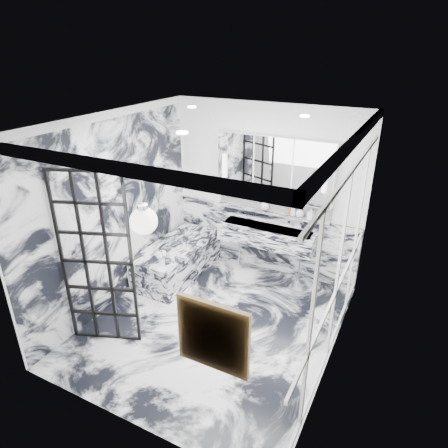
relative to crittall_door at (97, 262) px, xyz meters
The scene contains 25 objects.
floor 1.85m from the crittall_door, 38.37° to the left, with size 3.60×3.60×0.00m, color white.
ceiling 2.18m from the crittall_door, 38.37° to the left, with size 3.60×3.60×0.00m, color white.
wall_back 2.93m from the crittall_door, 67.26° to the left, with size 3.60×3.60×0.00m, color white.
wall_front 1.47m from the crittall_door, 38.77° to the right, with size 3.60×3.60×0.00m, color white.
wall_left 1.04m from the crittall_door, 117.81° to the left, with size 3.60×3.60×0.00m, color white.
wall_right 2.88m from the crittall_door, 18.13° to the left, with size 3.60×3.60×0.00m, color white.
marble_clad_back 2.97m from the crittall_door, 67.07° to the left, with size 3.18×0.05×1.05m, color white.
marble_clad_left 1.02m from the crittall_door, 117.05° to the left, with size 0.02×3.56×2.68m, color white.
panel_molding 2.86m from the crittall_door, 18.26° to the left, with size 0.03×3.40×2.30m, color white.
soap_bottle_a 3.08m from the crittall_door, 57.80° to the left, with size 0.08×0.08×0.21m, color #8C5919.
soap_bottle_b 3.24m from the crittall_door, 53.52° to the left, with size 0.09×0.09×0.19m, color #4C4C51.
soap_bottle_c 3.14m from the crittall_door, 56.09° to the left, with size 0.13×0.13×0.17m, color silver.
face_pot 2.85m from the crittall_door, 66.02° to the left, with size 0.14×0.14×0.14m, color white.
amber_bottle 3.04m from the crittall_door, 58.77° to the left, with size 0.04×0.04×0.10m, color #8C5919.
flower_vase 1.25m from the crittall_door, 83.07° to the left, with size 0.09×0.09×0.12m, color silver.
crittall_door is the anchor object (origin of this frame).
artwork 2.29m from the crittall_door, 22.50° to the right, with size 0.53×0.05×0.53m, color #BB8A13.
pendant_light 1.40m from the crittall_door, 16.49° to the right, with size 0.27×0.27×0.27m, color white.
trough_sink 2.80m from the crittall_door, 62.42° to the left, with size 1.60×0.45×0.30m, color silver.
ledge 2.91m from the crittall_door, 63.93° to the left, with size 1.90×0.14×0.04m, color silver.
subway_tile 2.97m from the crittall_door, 64.46° to the left, with size 1.90×0.03×0.23m, color white.
mirror_cabinet 2.99m from the crittall_door, 63.97° to the left, with size 1.90×0.16×1.00m, color white.
sconce_left 2.64m from the crittall_door, 79.70° to the left, with size 0.07×0.07×0.40m, color white.
sconce_right 3.34m from the crittall_door, 50.25° to the left, with size 0.07×0.07×0.40m, color white.
bathtub 1.99m from the crittall_door, 91.48° to the left, with size 0.75×1.65×0.55m, color silver.
Camera 1 is at (2.18, -3.95, 3.61)m, focal length 32.00 mm.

